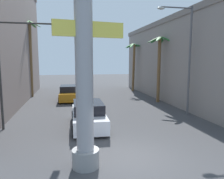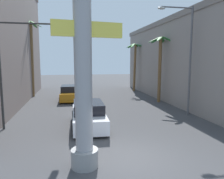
# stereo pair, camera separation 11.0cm
# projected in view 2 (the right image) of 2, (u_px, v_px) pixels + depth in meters

# --- Properties ---
(ground_plane) EXTENTS (91.69, 91.69, 0.00)m
(ground_plane) POSITION_uv_depth(u_px,v_px,m) (98.00, 108.00, 19.00)
(ground_plane) COLOR #424244
(building_right) EXTENTS (8.26, 26.45, 8.24)m
(building_right) POSITION_uv_depth(u_px,v_px,m) (205.00, 60.00, 21.85)
(building_right) COLOR gray
(building_right) RESTS_ON ground
(neon_sign_pole) EXTENTS (2.96, 1.06, 10.20)m
(neon_sign_pole) POSITION_uv_depth(u_px,v_px,m) (83.00, 39.00, 7.90)
(neon_sign_pole) COLOR #9E9EA3
(neon_sign_pole) RESTS_ON ground
(street_lamp) EXTENTS (2.75, 0.28, 8.00)m
(street_lamp) POSITION_uv_depth(u_px,v_px,m) (186.00, 51.00, 15.98)
(street_lamp) COLOR #59595E
(street_lamp) RESTS_ON ground
(traffic_light_mast) EXTENTS (5.38, 0.32, 6.37)m
(traffic_light_mast) POSITION_uv_depth(u_px,v_px,m) (28.00, 55.00, 12.91)
(traffic_light_mast) COLOR #333333
(traffic_light_mast) RESTS_ON ground
(car_lead) EXTENTS (2.13, 4.99, 1.56)m
(car_lead) POSITION_uv_depth(u_px,v_px,m) (88.00, 115.00, 13.66)
(car_lead) COLOR black
(car_lead) RESTS_ON ground
(car_far) EXTENTS (2.07, 4.30, 1.56)m
(car_far) POSITION_uv_depth(u_px,v_px,m) (70.00, 93.00, 22.60)
(car_far) COLOR black
(car_far) RESTS_ON ground
(palm_tree_mid_right) EXTENTS (2.75, 2.55, 6.45)m
(palm_tree_mid_right) POSITION_uv_depth(u_px,v_px,m) (160.00, 59.00, 21.16)
(palm_tree_mid_right) COLOR brown
(palm_tree_mid_right) RESTS_ON ground
(palm_tree_far_right) EXTENTS (2.39, 2.11, 6.40)m
(palm_tree_far_right) POSITION_uv_depth(u_px,v_px,m) (135.00, 60.00, 29.14)
(palm_tree_far_right) COLOR brown
(palm_tree_far_right) RESTS_ON ground
(palm_tree_far_left) EXTENTS (2.61, 2.61, 8.52)m
(palm_tree_far_left) POSITION_uv_depth(u_px,v_px,m) (31.00, 52.00, 24.48)
(palm_tree_far_left) COLOR brown
(palm_tree_far_left) RESTS_ON ground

